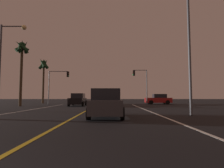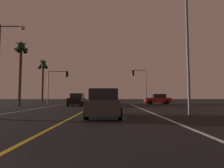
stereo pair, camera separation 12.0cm
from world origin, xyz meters
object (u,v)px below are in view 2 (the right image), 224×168
(car_lead_same_lane, at_px, (104,104))
(street_lamp_left_mid, at_px, (5,55))
(car_ahead_far, at_px, (111,99))
(car_crossing_side, at_px, (158,99))
(palm_tree_left_mid, at_px, (21,53))
(car_oncoming, at_px, (77,100))
(traffic_light_near_left, at_px, (58,80))
(street_lamp_right_near, at_px, (179,37))
(traffic_light_near_right, at_px, (139,79))
(palm_tree_left_far, at_px, (43,67))

(car_lead_same_lane, bearing_deg, street_lamp_left_mid, 61.53)
(car_ahead_far, relative_size, street_lamp_left_mid, 0.56)
(car_crossing_side, distance_m, palm_tree_left_mid, 21.96)
(car_crossing_side, height_order, car_oncoming, same)
(car_oncoming, distance_m, traffic_light_near_left, 6.75)
(traffic_light_near_left, bearing_deg, car_crossing_side, 5.54)
(car_oncoming, distance_m, street_lamp_right_near, 16.44)
(car_ahead_far, xyz_separation_m, street_lamp_left_mid, (-9.36, -13.28, 4.10))
(car_crossing_side, bearing_deg, traffic_light_near_left, 5.54)
(traffic_light_near_right, bearing_deg, car_lead_same_lane, 75.09)
(street_lamp_left_mid, relative_size, palm_tree_left_far, 0.89)
(car_lead_same_lane, height_order, palm_tree_left_far, palm_tree_left_far)
(traffic_light_near_right, relative_size, palm_tree_left_far, 0.65)
(street_lamp_right_near, bearing_deg, car_ahead_far, -74.13)
(street_lamp_left_mid, xyz_separation_m, palm_tree_left_far, (-3.47, 18.18, 1.86))
(car_ahead_far, xyz_separation_m, car_oncoming, (-4.63, -4.19, 0.00))
(car_ahead_far, relative_size, palm_tree_left_mid, 0.49)
(traffic_light_near_left, bearing_deg, palm_tree_left_far, 132.37)
(street_lamp_right_near, height_order, palm_tree_left_far, palm_tree_left_far)
(car_crossing_side, distance_m, traffic_light_near_right, 4.91)
(palm_tree_left_far, bearing_deg, car_crossing_side, -8.39)
(traffic_light_near_left, bearing_deg, traffic_light_near_right, 0.00)
(palm_tree_left_mid, height_order, palm_tree_left_far, palm_tree_left_mid)
(traffic_light_near_left, height_order, street_lamp_right_near, street_lamp_right_near)
(street_lamp_right_near, distance_m, street_lamp_left_mid, 14.60)
(car_ahead_far, distance_m, palm_tree_left_mid, 14.47)
(car_oncoming, distance_m, street_lamp_left_mid, 11.03)
(traffic_light_near_left, relative_size, palm_tree_left_far, 0.63)
(car_lead_same_lane, xyz_separation_m, palm_tree_left_far, (-12.49, 23.07, 5.96))
(car_ahead_far, height_order, traffic_light_near_right, traffic_light_near_right)
(car_lead_same_lane, bearing_deg, palm_tree_left_far, 28.43)
(traffic_light_near_left, xyz_separation_m, street_lamp_left_mid, (-0.77, -13.53, 0.90))
(car_crossing_side, height_order, traffic_light_near_right, traffic_light_near_right)
(car_oncoming, xyz_separation_m, palm_tree_left_far, (-8.19, 9.09, 5.96))
(traffic_light_near_right, bearing_deg, street_lamp_left_mid, 44.18)
(car_crossing_side, distance_m, street_lamp_right_near, 19.49)
(palm_tree_left_mid, xyz_separation_m, palm_tree_left_far, (-0.86, 10.16, -0.27))
(car_lead_same_lane, distance_m, street_lamp_right_near, 7.01)
(car_lead_same_lane, xyz_separation_m, traffic_light_near_right, (4.90, 18.42, 3.27))
(car_lead_same_lane, xyz_separation_m, traffic_light_near_left, (-8.25, 18.42, 3.19))
(traffic_light_near_right, bearing_deg, car_ahead_far, 3.15)
(car_crossing_side, distance_m, traffic_light_near_left, 16.83)
(car_ahead_far, bearing_deg, car_lead_same_lane, 178.94)
(car_ahead_far, distance_m, car_lead_same_lane, 18.18)
(car_oncoming, distance_m, palm_tree_left_far, 13.60)
(car_ahead_far, relative_size, palm_tree_left_far, 0.50)
(street_lamp_right_near, bearing_deg, palm_tree_left_mid, -34.68)
(car_ahead_far, xyz_separation_m, palm_tree_left_far, (-12.82, 4.90, 5.96))
(car_ahead_far, xyz_separation_m, traffic_light_near_left, (-8.59, 0.25, 3.19))
(street_lamp_left_mid, bearing_deg, palm_tree_left_far, 100.80)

